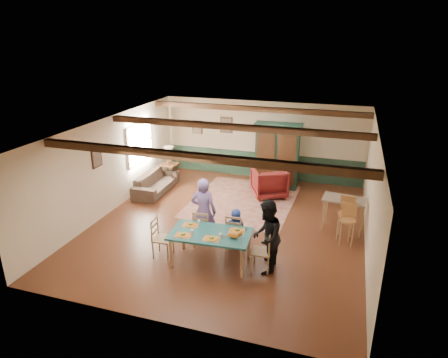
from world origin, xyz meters
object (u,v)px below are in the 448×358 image
(dining_chair_far_left, at_px, (203,228))
(dining_chair_end_left, at_px, (163,238))
(dining_chair_end_right, at_px, (261,251))
(person_woman, at_px, (266,237))
(end_table, at_px, (170,173))
(bar_stool_left, at_px, (345,219))
(dining_table, at_px, (211,248))
(table_lamp, at_px, (169,155))
(armchair, at_px, (269,182))
(dining_chair_far_right, at_px, (235,231))
(counter_table, at_px, (343,215))
(cat, at_px, (234,235))
(armoire, at_px, (277,156))
(sofa, at_px, (156,182))
(person_man, at_px, (204,212))
(person_child, at_px, (236,229))
(bar_stool_right, at_px, (347,225))

(dining_chair_far_left, height_order, dining_chair_end_left, same)
(dining_chair_end_right, height_order, person_woman, person_woman)
(end_table, relative_size, bar_stool_left, 0.61)
(dining_table, distance_m, end_table, 5.34)
(person_woman, bearing_deg, table_lamp, -138.70)
(dining_chair_far_left, height_order, armchair, dining_chair_far_left)
(dining_chair_far_right, distance_m, dining_chair_end_right, 1.03)
(person_woman, relative_size, end_table, 2.46)
(end_table, bearing_deg, counter_table, -17.85)
(dining_chair_far_right, distance_m, cat, 0.90)
(dining_chair_far_left, relative_size, person_woman, 0.58)
(armoire, relative_size, armchair, 2.11)
(dining_chair_far_right, bearing_deg, counter_table, -146.83)
(dining_chair_far_left, xyz_separation_m, bar_stool_left, (3.25, 1.40, 0.07))
(dining_chair_end_left, xyz_separation_m, sofa, (-1.99, 3.58, -0.17))
(armchair, bearing_deg, armoire, -120.84)
(dining_chair_far_right, height_order, bar_stool_left, bar_stool_left)
(table_lamp, bearing_deg, counter_table, -17.85)
(dining_table, xyz_separation_m, dining_chair_end_left, (-1.14, -0.07, 0.10))
(person_man, bearing_deg, dining_chair_far_left, 90.00)
(person_woman, xyz_separation_m, counter_table, (1.51, 2.44, -0.37))
(sofa, bearing_deg, person_child, -129.66)
(dining_chair_far_right, bearing_deg, dining_chair_far_left, 0.00)
(dining_table, xyz_separation_m, armchair, (0.45, 4.20, 0.09))
(dining_table, relative_size, table_lamp, 2.94)
(armchair, xyz_separation_m, counter_table, (2.29, -1.69, -0.02))
(dining_chair_far_right, distance_m, sofa, 4.45)
(dining_chair_end_left, distance_m, armoire, 5.44)
(counter_table, bearing_deg, dining_table, -137.48)
(dining_chair_far_right, xyz_separation_m, dining_chair_end_right, (0.78, -0.67, 0.00))
(dining_chair_end_left, relative_size, bar_stool_left, 0.86)
(dining_chair_far_right, height_order, person_woman, person_woman)
(dining_chair_end_left, distance_m, sofa, 4.10)
(dining_table, bearing_deg, dining_chair_end_left, -176.50)
(dining_chair_end_right, bearing_deg, sofa, -132.41)
(person_child, xyz_separation_m, sofa, (-3.47, 2.70, -0.20))
(dining_table, relative_size, armoire, 0.83)
(dining_chair_end_right, xyz_separation_m, person_child, (-0.79, 0.75, 0.03))
(dining_chair_far_left, xyz_separation_m, cat, (0.99, -0.75, 0.36))
(person_man, height_order, bar_stool_right, person_man)
(dining_chair_far_left, height_order, counter_table, dining_chair_far_left)
(armchair, xyz_separation_m, end_table, (-3.49, 0.18, -0.13))
(table_lamp, bearing_deg, armoire, 11.13)
(person_child, relative_size, sofa, 0.48)
(dining_table, distance_m, person_child, 0.89)
(dining_chair_far_left, relative_size, person_child, 0.95)
(dining_table, bearing_deg, armchair, 83.86)
(end_table, xyz_separation_m, bar_stool_right, (5.91, -2.60, 0.19))
(dining_chair_far_left, height_order, person_man, person_man)
(armoire, relative_size, bar_stool_right, 2.08)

